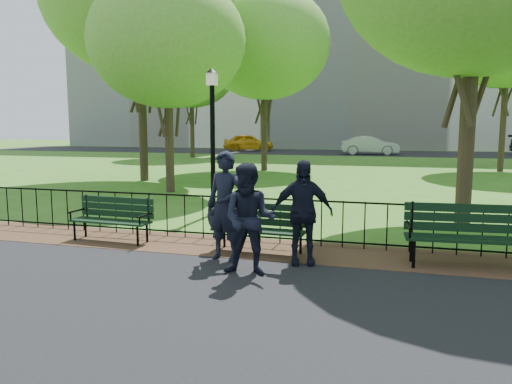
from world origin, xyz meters
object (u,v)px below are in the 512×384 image
(tree_far_e, at_px, (510,21))
(tree_far_w, at_px, (191,68))
(park_bench_left_a, at_px, (113,214))
(tree_far_c, at_px, (264,43))
(person_left, at_px, (225,206))
(person_right, at_px, (302,212))
(sedan_silver, at_px, (370,145))
(park_bench_right_a, at_px, (467,229))
(park_bench_main, at_px, (245,221))
(person_mid, at_px, (250,220))
(lamppost, at_px, (213,136))
(tree_near_w, at_px, (167,41))
(taxi, at_px, (248,142))

(tree_far_e, distance_m, tree_far_w, 20.03)
(park_bench_left_a, distance_m, tree_far_c, 16.98)
(person_left, bearing_deg, park_bench_left_a, 176.08)
(park_bench_left_a, distance_m, person_right, 3.98)
(tree_far_e, xyz_separation_m, sedan_silver, (-7.10, 12.62, -6.50))
(tree_far_w, bearing_deg, person_right, -63.04)
(park_bench_left_a, bearing_deg, sedan_silver, 87.43)
(park_bench_right_a, xyz_separation_m, sedan_silver, (-3.36, 31.29, 0.10))
(park_bench_main, xyz_separation_m, person_right, (1.15, -0.51, 0.29))
(person_left, height_order, person_mid, person_left)
(tree_far_w, xyz_separation_m, sedan_silver, (12.02, 6.75, -5.49))
(park_bench_main, distance_m, person_mid, 1.46)
(tree_far_c, bearing_deg, person_left, -77.03)
(tree_far_e, bearing_deg, park_bench_left_a, -118.79)
(tree_far_c, bearing_deg, lamppost, -80.77)
(person_left, bearing_deg, sedan_silver, 100.21)
(tree_far_w, relative_size, person_mid, 5.22)
(person_right, bearing_deg, tree_far_e, 56.32)
(park_bench_left_a, bearing_deg, person_left, -11.91)
(park_bench_main, distance_m, lamppost, 4.26)
(tree_near_w, bearing_deg, park_bench_main, -55.36)
(sedan_silver, bearing_deg, park_bench_left_a, 167.78)
(park_bench_main, relative_size, tree_near_w, 0.25)
(person_mid, bearing_deg, tree_far_c, 100.79)
(park_bench_right_a, xyz_separation_m, person_mid, (-3.25, -1.42, 0.24))
(person_left, relative_size, person_mid, 1.08)
(park_bench_right_a, height_order, tree_far_e, tree_far_e)
(tree_near_w, bearing_deg, taxi, 101.36)
(park_bench_left_a, xyz_separation_m, sedan_silver, (3.15, 31.27, 0.19))
(lamppost, xyz_separation_m, tree_far_w, (-9.69, 21.12, 4.21))
(lamppost, bearing_deg, park_bench_right_a, -30.94)
(taxi, bearing_deg, person_right, 179.28)
(tree_far_c, distance_m, tree_far_e, 11.83)
(park_bench_main, xyz_separation_m, tree_near_w, (-4.93, 7.13, 4.48))
(tree_far_e, bearing_deg, tree_far_w, 162.94)
(park_bench_right_a, distance_m, taxi, 36.73)
(lamppost, height_order, person_right, lamppost)
(park_bench_left_a, relative_size, tree_far_e, 0.16)
(park_bench_left_a, distance_m, lamppost, 3.80)
(person_left, bearing_deg, tree_far_e, 79.65)
(person_mid, bearing_deg, park_bench_main, 106.79)
(tree_near_w, relative_size, person_left, 3.93)
(person_left, bearing_deg, tree_far_w, 125.64)
(lamppost, height_order, tree_near_w, tree_near_w)
(park_bench_main, xyz_separation_m, lamppost, (-1.95, 3.50, 1.44))
(tree_far_e, height_order, person_right, tree_far_e)
(tree_near_w, distance_m, sedan_silver, 25.19)
(person_left, xyz_separation_m, taxi, (-10.17, 34.62, -0.17))
(tree_near_w, height_order, sedan_silver, tree_near_w)
(lamppost, relative_size, person_left, 2.00)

